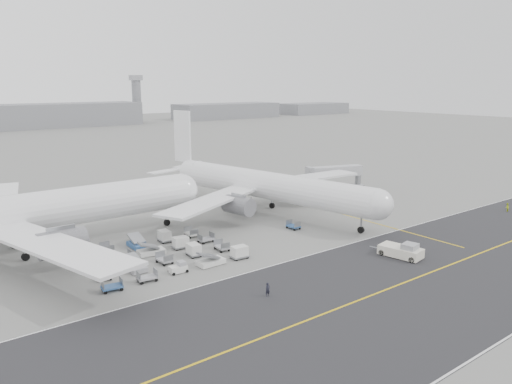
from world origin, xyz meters
TOP-DOWN VIEW (x-y plane):
  - ground at (0.00, 0.00)m, footprint 700.00×700.00m
  - taxiway at (5.02, -17.98)m, footprint 220.00×59.00m
  - horizon_buildings at (30.00, 260.00)m, footprint 520.00×28.00m
  - control_tower at (100.00, 265.00)m, footprint 7.00×7.00m
  - airliner_a at (-28.09, 26.07)m, footprint 64.53×63.81m
  - airliner_b at (18.29, 23.42)m, footprint 56.37×57.52m
  - pushback_tug at (18.15, -11.45)m, footprint 4.25×8.64m
  - jet_bridge at (47.22, 30.51)m, footprint 15.78×7.57m
  - gse_cluster at (-12.18, 10.71)m, footprint 29.03×23.65m
  - stray_dolly at (14.95, 10.11)m, footprint 1.64×2.59m
  - ground_crew_a at (-7.41, -10.19)m, footprint 0.70×0.48m
  - ground_crew_b at (59.01, -7.56)m, footprint 1.01×0.87m

SIDE VIEW (x-z plane):
  - ground at x=0.00m, z-range 0.00..0.00m
  - horizon_buildings at x=30.00m, z-range -14.00..14.00m
  - gse_cluster at x=-12.18m, z-range -1.03..1.03m
  - stray_dolly at x=14.95m, z-range -0.79..0.79m
  - taxiway at x=5.02m, z-range -0.01..0.03m
  - ground_crew_b at x=59.01m, z-range 0.00..1.81m
  - ground_crew_a at x=-7.41m, z-range 0.00..1.85m
  - pushback_tug at x=18.15m, z-range -0.22..2.21m
  - jet_bridge at x=47.22m, z-range 1.17..7.11m
  - airliner_b at x=18.29m, z-range -4.25..15.80m
  - airliner_a at x=-28.09m, z-range -4.73..17.53m
  - control_tower at x=100.00m, z-range 0.63..31.88m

